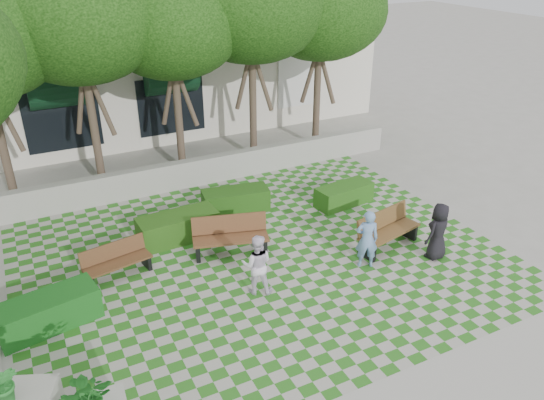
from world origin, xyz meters
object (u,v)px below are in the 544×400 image
bench_east (387,230)px  hedge_east (344,195)px  hedge_midleft (178,227)px  person_blue (367,239)px  person_dark (438,231)px  hedge_midright (236,200)px  hedge_west (48,312)px  bench_mid (230,237)px  person_white (257,264)px  bench_west (117,262)px

bench_east → hedge_east: size_ratio=1.09×
hedge_east → hedge_midleft: size_ratio=0.85×
person_blue → person_dark: (1.86, -0.49, -0.02)m
hedge_midright → hedge_midleft: size_ratio=0.92×
hedge_midright → hedge_west: (-5.65, -3.09, 0.02)m
bench_mid → person_white: (-0.09, -1.82, 0.26)m
hedge_midleft → person_white: person_white is taller
person_blue → hedge_east: bearing=-89.9°
person_blue → person_white: person_blue is taller
bench_west → person_dark: bearing=-31.4°
hedge_west → person_white: (4.48, -0.89, 0.39)m
bench_mid → hedge_west: (-4.58, -0.94, -0.13)m
hedge_midleft → person_dark: size_ratio=1.40×
bench_mid → hedge_east: bench_mid is taller
bench_west → hedge_midleft: (1.87, 1.02, -0.04)m
hedge_midleft → bench_east: bearing=-30.4°
bench_east → hedge_east: bearing=69.4°
bench_west → hedge_west: bearing=-155.2°
hedge_midleft → hedge_west: (-3.57, -2.24, -0.01)m
bench_mid → bench_east: bearing=-5.9°
bench_mid → hedge_east: size_ratio=1.12×
person_white → hedge_west: bearing=15.5°
hedge_midleft → hedge_west: size_ratio=1.04×
bench_west → hedge_west: 2.09m
hedge_east → hedge_midleft: bearing=177.2°
bench_east → hedge_west: (-8.44, 0.62, -0.12)m
bench_mid → bench_west: bearing=-169.5°
bench_mid → bench_west: 2.89m
bench_east → person_white: size_ratio=1.33×
hedge_midright → person_dark: (3.59, -4.72, 0.42)m
hedge_west → person_dark: (9.24, -1.63, 0.40)m
bench_west → person_blue: (5.68, -2.36, 0.37)m
bench_east → person_dark: size_ratio=1.30×
person_dark → person_white: bearing=-22.3°
bench_mid → hedge_west: bearing=-152.4°
hedge_midright → person_white: 4.16m
bench_east → hedge_east: (0.38, 2.60, -0.16)m
bench_east → person_white: bearing=171.5°
hedge_east → person_dark: person_dark is taller
person_dark → hedge_midright: bearing=-66.1°
hedge_east → person_dark: size_ratio=1.20×
bench_east → person_dark: 1.32m
person_white → hedge_midright: bearing=-79.7°
hedge_midleft → bench_mid: bearing=-52.4°
person_blue → bench_mid: bearing=-11.8°
hedge_midleft → person_blue: size_ratio=1.37×
person_white → person_dark: bearing=-162.2°
bench_mid → hedge_west: size_ratio=0.99×
hedge_west → person_blue: (7.38, -1.14, 0.42)m
hedge_midright → person_dark: bearing=-52.8°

